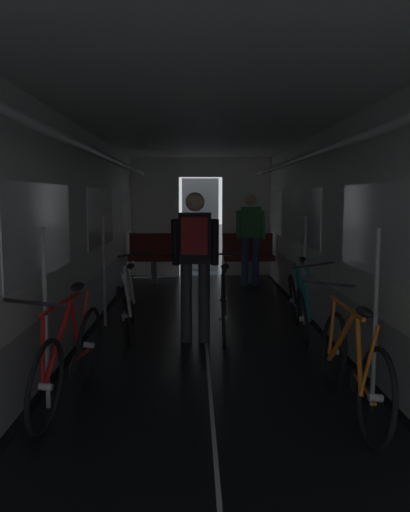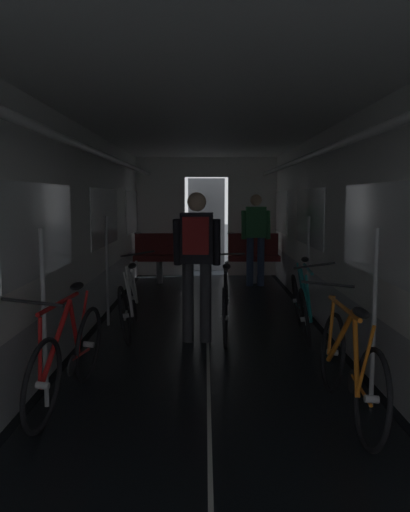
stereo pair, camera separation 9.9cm
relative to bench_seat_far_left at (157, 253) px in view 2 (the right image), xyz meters
The scene contains 10 objects.
train_car_shell 4.70m from the bench_seat_far_left, 78.60° to the right, with size 3.14×12.34×2.57m.
bench_seat_far_left is the anchor object (origin of this frame).
bench_seat_far_right 1.80m from the bench_seat_far_left, ahead, with size 0.98×0.51×0.95m.
bicycle_white 3.78m from the bench_seat_far_left, 90.61° to the right, with size 0.44×1.70×0.96m.
bicycle_orange 6.46m from the bench_seat_far_left, 72.51° to the right, with size 0.44×1.69×0.95m.
bicycle_red 5.91m from the bench_seat_far_left, 92.04° to the right, with size 0.44×1.69×0.95m.
bicycle_teal 4.40m from the bench_seat_far_left, 62.99° to the right, with size 0.44×1.70×0.96m.
person_cyclist_aisle 4.25m from the bench_seat_far_left, 79.38° to the right, with size 0.54×0.38×1.69m.
bicycle_black_in_aisle 4.05m from the bench_seat_far_left, 74.05° to the right, with size 0.44×1.69×0.94m.
person_standing_near_bench 1.89m from the bench_seat_far_left, 11.79° to the right, with size 0.53×0.23×1.69m.
Camera 2 is at (-0.03, -1.82, 1.63)m, focal length 36.49 mm.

